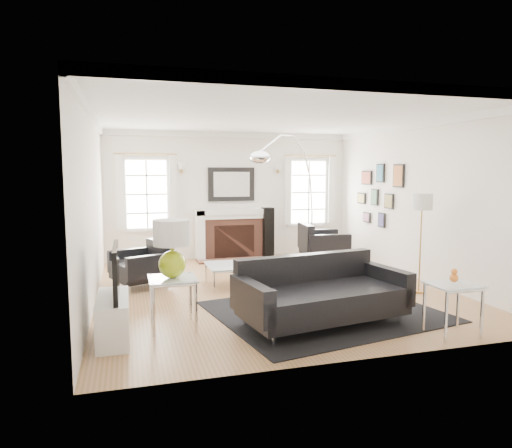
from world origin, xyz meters
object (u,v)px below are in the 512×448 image
object	(u,v)px
sofa	(320,295)
coffee_table	(232,266)
armchair_left	(144,266)
gourd_lamp	(172,245)
arc_floor_lamp	(288,194)
fireplace	(233,234)
armchair_right	(321,244)

from	to	relation	value
sofa	coffee_table	xyz separation A→B (m)	(-0.64, 2.18, -0.03)
armchair_left	sofa	bearing A→B (deg)	-51.56
sofa	coffee_table	distance (m)	2.27
armchair_left	coffee_table	distance (m)	1.50
gourd_lamp	arc_floor_lamp	distance (m)	4.09
sofa	armchair_left	xyz separation A→B (m)	(-2.07, 2.61, -0.03)
fireplace	gourd_lamp	bearing A→B (deg)	-112.19
sofa	armchair_right	bearing A→B (deg)	66.05
coffee_table	arc_floor_lamp	size ratio (longest dim) A/B	0.30
armchair_left	armchair_right	size ratio (longest dim) A/B	1.03
armchair_right	arc_floor_lamp	bearing A→B (deg)	-161.44
armchair_left	armchair_right	world-z (taller)	armchair_right
sofa	gourd_lamp	size ratio (longest dim) A/B	3.16
armchair_right	coffee_table	bearing A→B (deg)	-145.85
fireplace	arc_floor_lamp	size ratio (longest dim) A/B	0.62
fireplace	coffee_table	xyz separation A→B (m)	(-0.59, -2.46, -0.20)
sofa	coffee_table	size ratio (longest dim) A/B	2.68
sofa	gourd_lamp	xyz separation A→B (m)	(-1.80, 0.34, 0.66)
armchair_left	arc_floor_lamp	distance (m)	3.22
gourd_lamp	coffee_table	bearing A→B (deg)	57.59
armchair_right	gourd_lamp	xyz separation A→B (m)	(-3.46, -3.39, 0.66)
coffee_table	gourd_lamp	distance (m)	2.28
sofa	arc_floor_lamp	xyz separation A→B (m)	(0.82, 3.45, 1.12)
fireplace	sofa	distance (m)	4.64
armchair_right	arc_floor_lamp	xyz separation A→B (m)	(-0.84, -0.28, 1.11)
arc_floor_lamp	armchair_left	bearing A→B (deg)	-163.78
coffee_table	gourd_lamp	xyz separation A→B (m)	(-1.16, -1.83, 0.70)
gourd_lamp	armchair_right	bearing A→B (deg)	44.41
coffee_table	sofa	bearing A→B (deg)	-73.60
coffee_table	arc_floor_lamp	xyz separation A→B (m)	(1.46, 1.28, 1.15)
armchair_right	coffee_table	world-z (taller)	armchair_right
sofa	arc_floor_lamp	distance (m)	3.72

